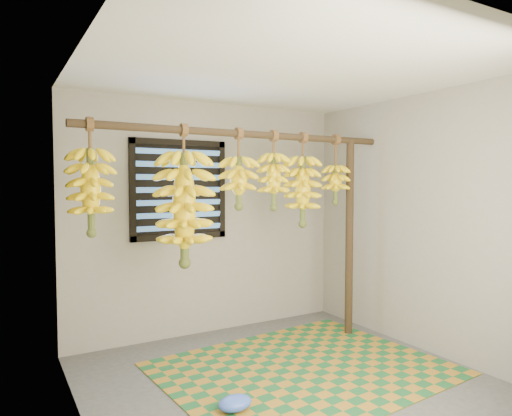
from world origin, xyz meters
TOP-DOWN VIEW (x-y plane):
  - floor at (0.00, 0.00)m, footprint 3.00×3.00m
  - ceiling at (0.00, 0.00)m, footprint 3.00×3.00m
  - wall_back at (0.00, 1.50)m, footprint 3.00×0.01m
  - wall_left at (-1.50, 0.00)m, footprint 0.01×3.00m
  - wall_right at (1.50, 0.00)m, footprint 0.01×3.00m
  - window at (-0.35, 1.48)m, footprint 1.00×0.04m
  - hanging_pole at (0.00, 0.70)m, footprint 3.00×0.06m
  - support_post at (1.20, 0.70)m, footprint 0.08×0.08m
  - woven_mat at (0.25, 0.19)m, footprint 2.41×1.99m
  - plastic_bag at (-0.58, -0.16)m, footprint 0.25×0.19m
  - banana_bunch_a at (-1.34, 0.70)m, footprint 0.34×0.34m
  - banana_bunch_b at (-0.60, 0.70)m, footprint 0.44×0.44m
  - banana_bunch_c at (-0.09, 0.70)m, footprint 0.32×0.32m
  - banana_bunch_d at (0.27, 0.70)m, footprint 0.28×0.28m
  - banana_bunch_e at (0.61, 0.70)m, footprint 0.33×0.33m
  - banana_bunch_f at (1.01, 0.70)m, footprint 0.28×0.28m

SIDE VIEW (x-z plane):
  - floor at x=0.00m, z-range -0.01..0.00m
  - woven_mat at x=0.25m, z-range 0.00..0.01m
  - plastic_bag at x=-0.58m, z-range 0.01..0.11m
  - support_post at x=1.20m, z-range 0.00..2.00m
  - wall_back at x=0.00m, z-range 0.00..2.40m
  - wall_left at x=-1.50m, z-range 0.00..2.40m
  - wall_right at x=1.50m, z-range 0.00..2.40m
  - banana_bunch_b at x=-0.60m, z-range 0.76..1.93m
  - banana_bunch_e at x=0.61m, z-range 1.04..1.94m
  - banana_bunch_a at x=-1.34m, z-range 1.06..1.94m
  - window at x=-0.35m, z-range 1.00..2.00m
  - banana_bunch_f at x=1.01m, z-range 1.21..1.91m
  - banana_bunch_c at x=-0.09m, z-range 1.22..1.93m
  - banana_bunch_d at x=0.27m, z-range 1.22..1.95m
  - hanging_pole at x=0.00m, z-range 1.97..2.03m
  - ceiling at x=0.00m, z-range 2.40..2.41m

